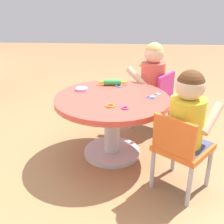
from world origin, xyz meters
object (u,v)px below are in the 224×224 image
object	(u,v)px
seated_child_left	(188,112)
child_chair_left	(181,148)
seated_child_right	(153,72)
craft_table	(112,112)
rolling_pin	(112,82)
child_chair_right	(155,97)
craft_scissors	(153,96)

from	to	relation	value
seated_child_left	child_chair_left	bearing A→B (deg)	141.19
child_chair_left	seated_child_left	world-z (taller)	seated_child_left
seated_child_right	craft_table	bearing A→B (deg)	147.28
child_chair_left	rolling_pin	world-z (taller)	child_chair_left
child_chair_left	child_chair_right	xyz separation A→B (m)	(0.89, 0.09, 0.00)
child_chair_left	seated_child_right	xyz separation A→B (m)	(0.91, 0.12, 0.23)
rolling_pin	craft_scissors	distance (m)	0.40
craft_table	seated_child_right	xyz separation A→B (m)	(0.51, -0.33, 0.17)
seated_child_left	craft_scissors	world-z (taller)	seated_child_left
craft_table	seated_child_left	bearing A→B (deg)	-128.32
seated_child_left	child_chair_right	distance (m)	0.90
child_chair_right	seated_child_left	bearing A→B (deg)	-172.46
seated_child_left	seated_child_right	xyz separation A→B (m)	(0.88, 0.15, 0.00)
child_chair_left	rolling_pin	size ratio (longest dim) A/B	2.32
craft_table	craft_scissors	size ratio (longest dim) A/B	6.14
child_chair_left	seated_child_left	size ratio (longest dim) A/B	1.05
seated_child_right	rolling_pin	bearing A→B (deg)	123.92
child_chair_right	seated_child_right	bearing A→B (deg)	56.78
seated_child_left	child_chair_right	xyz separation A→B (m)	(0.86, 0.11, -0.23)
seated_child_right	craft_scissors	xyz separation A→B (m)	(-0.48, 0.03, -0.05)
craft_table	rolling_pin	bearing A→B (deg)	2.90
craft_table	craft_scissors	xyz separation A→B (m)	(0.02, -0.30, 0.12)
seated_child_right	craft_scissors	world-z (taller)	seated_child_right
seated_child_right	rolling_pin	size ratio (longest dim) A/B	2.21
seated_child_left	child_chair_right	size ratio (longest dim) A/B	0.95
craft_table	seated_child_right	size ratio (longest dim) A/B	1.66
rolling_pin	craft_table	bearing A→B (deg)	-177.10
child_chair_left	seated_child_left	distance (m)	0.23
child_chair_left	craft_table	bearing A→B (deg)	47.89
child_chair_right	craft_scissors	xyz separation A→B (m)	(-0.46, 0.06, 0.17)
craft_table	rolling_pin	distance (m)	0.31
craft_table	child_chair_right	xyz separation A→B (m)	(0.49, -0.36, -0.05)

